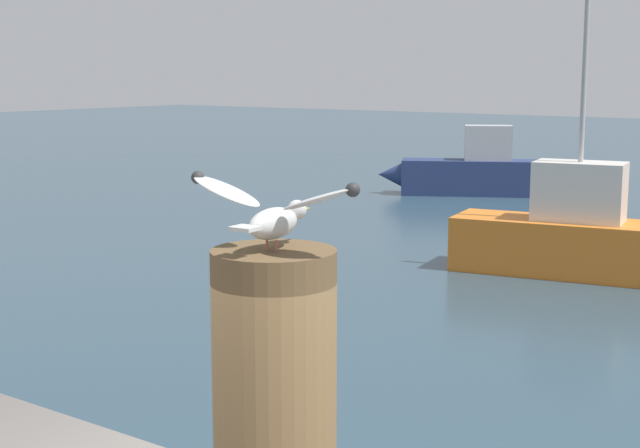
{
  "coord_description": "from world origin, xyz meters",
  "views": [
    {
      "loc": [
        1.8,
        -2.64,
        3.17
      ],
      "look_at": [
        -0.04,
        -0.12,
        2.65
      ],
      "focal_mm": 52.75,
      "sensor_mm": 36.0,
      "label": 1
    }
  ],
  "objects_px": {
    "boat_navy": "(471,172)",
    "seagull": "(274,211)",
    "mooring_post": "(275,401)",
    "boat_orange": "(621,242)"
  },
  "relations": [
    {
      "from": "seagull",
      "to": "boat_navy",
      "type": "xyz_separation_m",
      "value": [
        -9.13,
        19.3,
        -2.14
      ]
    },
    {
      "from": "mooring_post",
      "to": "boat_navy",
      "type": "relative_size",
      "value": 0.23
    },
    {
      "from": "mooring_post",
      "to": "boat_orange",
      "type": "bearing_deg",
      "value": 103.13
    },
    {
      "from": "boat_orange",
      "to": "mooring_post",
      "type": "bearing_deg",
      "value": -76.87
    },
    {
      "from": "boat_orange",
      "to": "boat_navy",
      "type": "bearing_deg",
      "value": 130.35
    },
    {
      "from": "mooring_post",
      "to": "boat_orange",
      "type": "distance_m",
      "value": 12.22
    },
    {
      "from": "boat_navy",
      "to": "seagull",
      "type": "bearing_deg",
      "value": -64.69
    },
    {
      "from": "mooring_post",
      "to": "boat_orange",
      "type": "xyz_separation_m",
      "value": [
        -2.75,
        11.8,
        -1.53
      ]
    },
    {
      "from": "seagull",
      "to": "boat_navy",
      "type": "relative_size",
      "value": 0.14
    },
    {
      "from": "seagull",
      "to": "boat_navy",
      "type": "height_order",
      "value": "seagull"
    }
  ]
}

